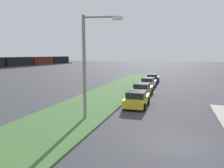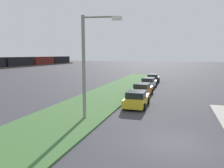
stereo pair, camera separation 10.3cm
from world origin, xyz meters
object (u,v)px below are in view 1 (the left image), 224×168
(parked_car_black, at_px, (153,78))
(streetlight, at_px, (89,60))
(parked_car_orange, at_px, (142,90))
(parked_car_yellow, at_px, (137,99))
(parked_car_white, at_px, (148,83))

(parked_car_black, height_order, streetlight, streetlight)
(parked_car_orange, bearing_deg, parked_car_black, 3.99)
(streetlight, bearing_deg, parked_car_black, -4.77)
(parked_car_yellow, distance_m, parked_car_orange, 5.58)
(parked_car_white, xyz_separation_m, parked_car_black, (6.06, 0.07, 0.00))
(parked_car_yellow, relative_size, parked_car_white, 0.99)
(parked_car_black, bearing_deg, streetlight, 174.53)
(parked_car_yellow, xyz_separation_m, parked_car_white, (11.98, 0.57, 0.00))
(parked_car_yellow, xyz_separation_m, parked_car_black, (18.03, 0.64, 0.00))
(streetlight, bearing_deg, parked_car_white, -6.68)
(parked_car_white, distance_m, streetlight, 17.50)
(parked_car_white, height_order, parked_car_black, same)
(parked_car_orange, bearing_deg, streetlight, 171.32)
(parked_car_black, bearing_deg, parked_car_white, 179.94)
(parked_car_yellow, xyz_separation_m, streetlight, (-5.02, 2.56, 3.67))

